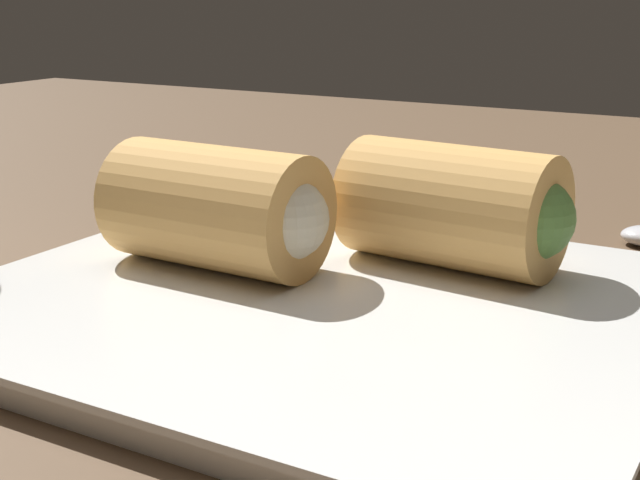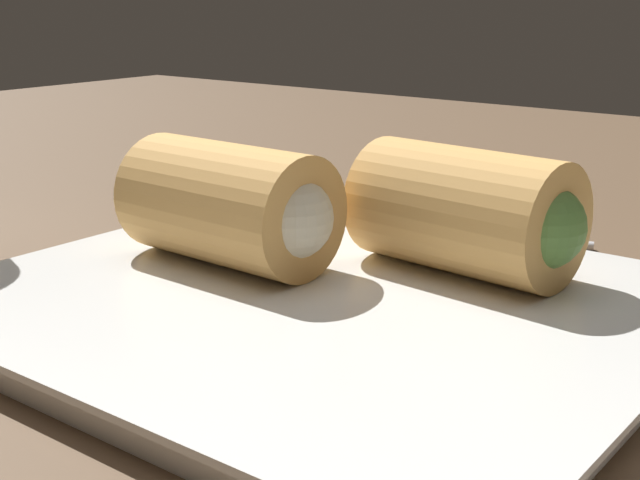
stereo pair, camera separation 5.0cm
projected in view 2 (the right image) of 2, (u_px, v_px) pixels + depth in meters
The scene contains 4 objects.
table_surface at pixel (363, 346), 38.29cm from camera, with size 180.00×140.00×2.00cm.
serving_plate at pixel (320, 307), 37.84cm from camera, with size 29.01×25.52×1.50cm.
roll_front_left at pixel (475, 213), 39.16cm from camera, with size 10.68×6.48×5.60cm.
roll_front_right at pixel (237, 206), 40.38cm from camera, with size 10.54×5.89×5.60cm.
Camera 2 is at (-20.34, 29.22, 15.93)cm, focal length 50.00 mm.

